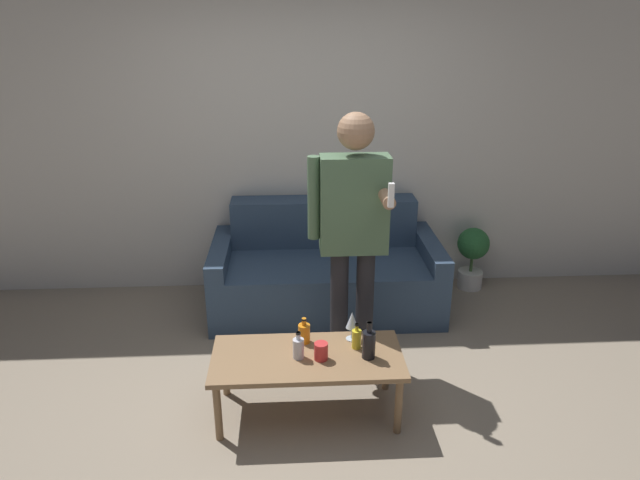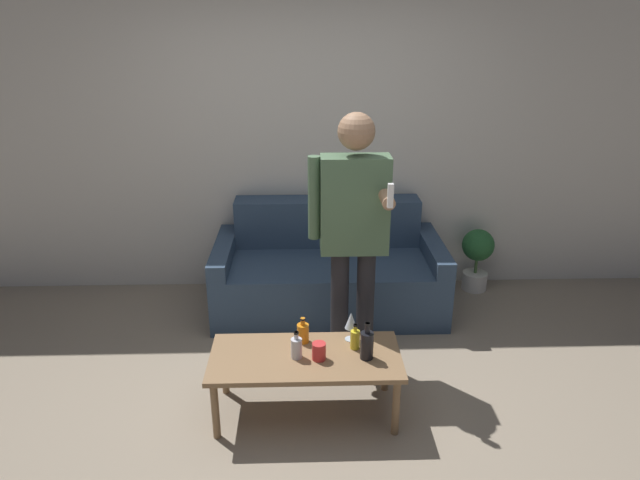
% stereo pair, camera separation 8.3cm
% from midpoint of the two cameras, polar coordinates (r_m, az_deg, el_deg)
% --- Properties ---
extents(ground_plane, '(16.00, 16.00, 0.00)m').
position_cam_midpoint_polar(ground_plane, '(3.51, -1.55, -18.26)').
color(ground_plane, gray).
extents(wall_back, '(8.00, 0.06, 2.70)m').
position_cam_midpoint_polar(wall_back, '(4.75, -2.48, 10.69)').
color(wall_back, silver).
rests_on(wall_back, ground_plane).
extents(couch, '(1.81, 0.91, 0.83)m').
position_cam_midpoint_polar(couch, '(4.65, 0.05, -3.15)').
color(couch, '#334760').
rests_on(couch, ground_plane).
extents(coffee_table, '(1.12, 0.52, 0.40)m').
position_cam_midpoint_polar(coffee_table, '(3.41, -1.98, -12.10)').
color(coffee_table, '#8E6B47').
rests_on(coffee_table, ground_plane).
extents(bottle_orange, '(0.07, 0.07, 0.16)m').
position_cam_midpoint_polar(bottle_orange, '(3.48, -2.29, -9.24)').
color(bottle_orange, orange).
rests_on(bottle_orange, coffee_table).
extents(bottle_green, '(0.06, 0.06, 0.16)m').
position_cam_midpoint_polar(bottle_green, '(3.43, 2.97, -9.79)').
color(bottle_green, yellow).
rests_on(bottle_green, coffee_table).
extents(bottle_dark, '(0.08, 0.08, 0.23)m').
position_cam_midpoint_polar(bottle_dark, '(3.33, 4.18, -10.31)').
color(bottle_dark, black).
rests_on(bottle_dark, coffee_table).
extents(bottle_yellow, '(0.07, 0.07, 0.17)m').
position_cam_midpoint_polar(bottle_yellow, '(3.34, -2.89, -10.71)').
color(bottle_yellow, silver).
rests_on(bottle_yellow, coffee_table).
extents(wine_glass_near, '(0.07, 0.07, 0.19)m').
position_cam_midpoint_polar(wine_glass_near, '(3.48, 2.54, -8.08)').
color(wine_glass_near, silver).
rests_on(wine_glass_near, coffee_table).
extents(cup_on_table, '(0.08, 0.08, 0.10)m').
position_cam_midpoint_polar(cup_on_table, '(3.33, -0.62, -11.07)').
color(cup_on_table, red).
rests_on(cup_on_table, coffee_table).
extents(person_standing_front, '(0.51, 0.44, 1.72)m').
position_cam_midpoint_polar(person_standing_front, '(3.61, 2.66, 1.62)').
color(person_standing_front, '#232328').
rests_on(person_standing_front, ground_plane).
extents(potted_plant, '(0.27, 0.27, 0.55)m').
position_cam_midpoint_polar(potted_plant, '(5.10, 14.56, -1.26)').
color(potted_plant, silver).
rests_on(potted_plant, ground_plane).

